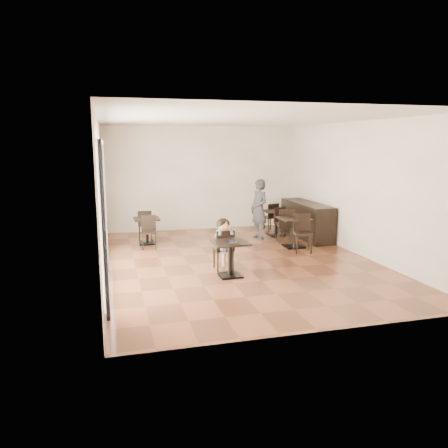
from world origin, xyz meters
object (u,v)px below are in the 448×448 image
object	(u,v)px
chair_mid_a	(286,226)
chair_mid_b	(303,234)
adult_patron	(259,209)
child_table	(230,259)
cafe_table_mid	(294,233)
chair_back_b	(284,224)
chair_left_b	(149,232)
chair_left_a	(145,225)
child_chair	(223,249)
cafe_table_back	(276,223)
cafe_table_left	(147,231)
child	(223,244)
chair_back_a	(270,217)

from	to	relation	value
chair_mid_a	chair_mid_b	bearing A→B (deg)	103.97
adult_patron	chair_mid_a	xyz separation A→B (m)	(0.53, -0.68, -0.38)
child_table	cafe_table_mid	bearing A→B (deg)	41.37
chair_back_b	chair_left_b	bearing A→B (deg)	165.00
adult_patron	chair_left_a	bearing A→B (deg)	-119.88
child_chair	cafe_table_back	xyz separation A→B (m)	(2.41, 3.00, -0.07)
adult_patron	cafe_table_left	xyz separation A→B (m)	(-3.13, 0.16, -0.49)
child	chair_left_a	xyz separation A→B (m)	(-1.37, 3.41, -0.13)
child_chair	chair_mid_b	size ratio (longest dim) A/B	0.93
cafe_table_left	chair_left_b	xyz separation A→B (m)	(0.00, -0.55, 0.07)
cafe_table_back	child_chair	bearing A→B (deg)	-128.80
adult_patron	cafe_table_back	world-z (taller)	adult_patron
cafe_table_left	cafe_table_back	world-z (taller)	cafe_table_back
cafe_table_mid	chair_left_a	distance (m)	4.14
chair_mid_a	chair_left_b	world-z (taller)	chair_mid_a
child	chair_left_a	world-z (taller)	child
child_table	child_chair	distance (m)	0.55
child	child_table	bearing A→B (deg)	-90.00
cafe_table_left	chair_left_a	bearing A→B (deg)	90.00
adult_patron	chair_left_a	size ratio (longest dim) A/B	2.00
chair_back_a	chair_back_b	distance (m)	1.10
chair_back_b	cafe_table_mid	bearing A→B (deg)	-114.30
child	chair_back_b	world-z (taller)	child
chair_left_b	cafe_table_mid	bearing A→B (deg)	-8.12
child	chair_back_b	xyz separation A→B (m)	(2.41, 2.45, -0.11)
cafe_table_mid	chair_left_a	xyz separation A→B (m)	(-3.66, 1.94, 0.03)
child_chair	child	bearing A→B (deg)	-0.00
chair_left_a	chair_back_b	size ratio (longest dim) A/B	0.95
chair_left_b	adult_patron	bearing A→B (deg)	11.97
cafe_table_mid	cafe_table_back	distance (m)	1.54
chair_left_b	chair_left_a	bearing A→B (deg)	94.84
cafe_table_left	chair_mid_a	world-z (taller)	chair_mid_a
child_table	child	world-z (taller)	child
cafe_table_mid	cafe_table_left	size ratio (longest dim) A/B	1.11
chair_mid_b	chair_left_b	bearing A→B (deg)	173.14
cafe_table_back	chair_mid_b	size ratio (longest dim) A/B	0.79
chair_mid_a	chair_back_b	xyz separation A→B (m)	(0.12, 0.43, -0.03)
chair_left_b	chair_back_b	size ratio (longest dim) A/B	0.95
chair_back_a	child	bearing A→B (deg)	38.64
chair_mid_a	child_chair	bearing A→B (deg)	55.34
child_table	chair_left_a	bearing A→B (deg)	109.09
child_table	adult_patron	xyz separation A→B (m)	(1.76, 3.25, 0.48)
chair_back_a	cafe_table_left	bearing A→B (deg)	-6.79
child	adult_patron	size ratio (longest dim) A/B	0.65
cafe_table_left	adult_patron	bearing A→B (deg)	-2.88
chair_mid_b	chair_left_b	world-z (taller)	chair_mid_b
child	child_chair	bearing A→B (deg)	0.00
chair_mid_b	chair_left_b	xyz separation A→B (m)	(-3.66, 1.39, -0.05)
child_table	cafe_table_mid	world-z (taller)	cafe_table_mid
child	cafe_table_back	xyz separation A→B (m)	(2.41, 3.00, -0.18)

